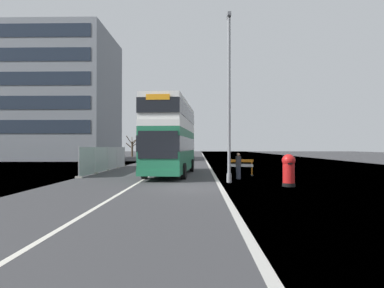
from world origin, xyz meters
The scene contains 12 objects.
ground centered at (0.51, 0.16, -0.05)m, with size 140.00×280.00×0.10m.
double_decker_bus centered at (-1.51, 7.97, 2.76)m, with size 3.19×11.61×5.18m.
lamppost_foreground centered at (2.17, 2.44, 4.54)m, with size 0.29×0.70×9.56m.
red_pillar_postbox centered at (5.03, 0.58, 0.90)m, with size 0.67×0.67×1.65m.
roadworks_barrier centered at (3.36, 6.92, 0.73)m, with size 1.77×0.44×1.15m.
construction_site_fence centered at (-7.27, 11.79, 0.98)m, with size 0.44×13.80×2.04m.
car_oncoming_near centered at (-5.17, 27.54, 0.99)m, with size 1.95×4.29×2.10m.
car_receding_mid centered at (-1.23, 34.57, 1.01)m, with size 2.01×4.59×2.16m.
bare_tree_far_verge_near centered at (-16.49, 32.54, 2.20)m, with size 2.69×1.83×4.62m.
bare_tree_far_verge_mid centered at (-13.18, 53.05, 2.02)m, with size 2.53×2.65×4.29m.
pedestrian_at_kerb centered at (2.94, 4.54, 0.82)m, with size 0.34×0.34×1.63m.
backdrop_office_block centered at (-26.76, 36.82, 9.86)m, with size 26.77×15.47×19.71m.
Camera 1 is at (0.45, -16.93, 2.01)m, focal length 32.09 mm.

